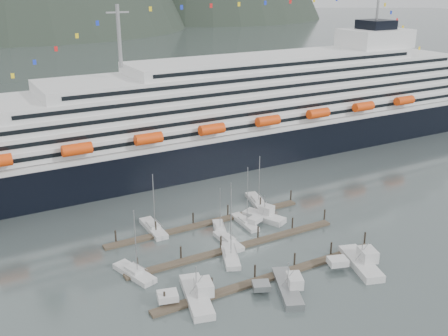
{
  "coord_description": "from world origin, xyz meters",
  "views": [
    {
      "loc": [
        -53.92,
        -79.54,
        52.38
      ],
      "look_at": [
        2.71,
        22.0,
        10.25
      ],
      "focal_mm": 42.0,
      "sensor_mm": 36.0,
      "label": 1
    }
  ],
  "objects": [
    {
      "name": "sailboat_c",
      "position": [
        -8.06,
        0.16,
        0.45
      ],
      "size": [
        6.48,
        10.66,
        15.72
      ],
      "rotation": [
        0.0,
        0.0,
        1.19
      ],
      "color": "silver",
      "rests_on": "ground"
    },
    {
      "name": "trawler_c",
      "position": [
        -5.15,
        -14.94,
        0.84
      ],
      "size": [
        10.21,
        12.75,
        6.34
      ],
      "rotation": [
        0.0,
        0.0,
        1.17
      ],
      "color": "gray",
      "rests_on": "ground"
    },
    {
      "name": "dock_mid",
      "position": [
        -4.93,
        3.05,
        0.31
      ],
      "size": [
        48.18,
        2.28,
        3.2
      ],
      "color": "#41352A",
      "rests_on": "ground"
    },
    {
      "name": "trawler_d",
      "position": [
        12.15,
        -14.96,
        0.95
      ],
      "size": [
        10.42,
        13.21,
        7.56
      ],
      "rotation": [
        0.0,
        0.0,
        1.27
      ],
      "color": "silver",
      "rests_on": "ground"
    },
    {
      "name": "sailboat_b",
      "position": [
        -5.29,
        5.76,
        0.42
      ],
      "size": [
        2.5,
        9.42,
        14.38
      ],
      "rotation": [
        0.0,
        0.0,
        1.58
      ],
      "color": "silver",
      "rests_on": "ground"
    },
    {
      "name": "sailboat_d",
      "position": [
        2.44,
        11.81,
        0.41
      ],
      "size": [
        2.6,
        9.7,
        14.34
      ],
      "rotation": [
        0.0,
        0.0,
        1.54
      ],
      "color": "silver",
      "rests_on": "ground"
    },
    {
      "name": "sailboat_a",
      "position": [
        -27.0,
        3.18,
        0.44
      ],
      "size": [
        5.61,
        10.45,
        14.2
      ],
      "rotation": [
        0.0,
        0.0,
        1.86
      ],
      "color": "silver",
      "rests_on": "ground"
    },
    {
      "name": "sailboat_e",
      "position": [
        -16.86,
        18.92,
        0.43
      ],
      "size": [
        2.96,
        10.86,
        14.15
      ],
      "rotation": [
        0.0,
        0.0,
        1.56
      ],
      "color": "silver",
      "rests_on": "ground"
    },
    {
      "name": "sailboat_g",
      "position": [
        10.97,
        19.99,
        0.42
      ],
      "size": [
        5.4,
        11.54,
        13.29
      ],
      "rotation": [
        0.0,
        0.0,
        1.33
      ],
      "color": "silver",
      "rests_on": "ground"
    },
    {
      "name": "sailboat_f",
      "position": [
        -4.12,
        11.76,
        0.39
      ],
      "size": [
        5.01,
        8.29,
        10.77
      ],
      "rotation": [
        0.0,
        0.0,
        1.21
      ],
      "color": "silver",
      "rests_on": "ground"
    },
    {
      "name": "trawler_e",
      "position": [
        7.43,
        11.61,
        0.85
      ],
      "size": [
        8.96,
        10.54,
        6.53
      ],
      "rotation": [
        0.0,
        0.0,
        2.0
      ],
      "color": "silver",
      "rests_on": "ground"
    },
    {
      "name": "trawler_a",
      "position": [
        -20.49,
        -9.54,
        0.92
      ],
      "size": [
        10.25,
        13.65,
        7.24
      ],
      "rotation": [
        0.0,
        0.0,
        1.32
      ],
      "color": "silver",
      "rests_on": "ground"
    },
    {
      "name": "ground",
      "position": [
        0.0,
        0.0,
        0.0
      ],
      "size": [
        1600.0,
        1600.0,
        0.0
      ],
      "primitive_type": "plane",
      "color": "#434F4E",
      "rests_on": "ground"
    },
    {
      "name": "dock_near",
      "position": [
        -4.93,
        -9.95,
        0.31
      ],
      "size": [
        48.18,
        2.28,
        3.2
      ],
      "color": "#41352A",
      "rests_on": "ground"
    },
    {
      "name": "dock_far",
      "position": [
        -4.93,
        16.05,
        0.31
      ],
      "size": [
        48.18,
        2.28,
        3.2
      ],
      "color": "#41352A",
      "rests_on": "ground"
    },
    {
      "name": "cruise_ship",
      "position": [
        30.03,
        54.94,
        12.04
      ],
      "size": [
        210.0,
        30.4,
        50.3
      ],
      "color": "black",
      "rests_on": "ground"
    }
  ]
}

